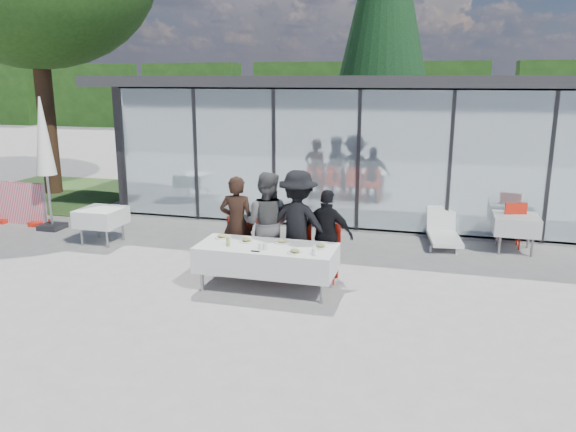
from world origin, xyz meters
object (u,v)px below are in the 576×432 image
object	(u,v)px
dining_table	(267,258)
diner_a	(237,224)
diner_chair_c	(298,247)
plate_b	(247,240)
market_umbrella	(44,145)
plate_a	(222,236)
spare_chair_b	(512,223)
diner_chair_d	(327,249)
lounger	(443,232)
spare_table_left	(101,217)
diner_d	(327,235)
juice_bottle	(228,242)
conifer_tree	(385,3)
plate_d	(321,246)
spare_table_right	(516,224)
plate_c	(282,241)
diner_chair_a	(237,242)
diner_b	(267,223)
folded_eyeglasses	(255,251)
plate_extra	(295,251)
diner_c	(298,224)

from	to	relation	value
dining_table	diner_a	world-z (taller)	diner_a
diner_chair_c	plate_b	distance (m)	0.98
market_umbrella	diner_a	bearing A→B (deg)	-16.64
plate_a	spare_chair_b	xyz separation A→B (m)	(4.97, 3.31, -0.24)
diner_chair_d	lounger	size ratio (longest dim) A/B	0.69
diner_a	spare_table_left	xyz separation A→B (m)	(-3.37, 0.89, -0.31)
diner_d	spare_chair_b	world-z (taller)	diner_d
juice_bottle	conifer_tree	world-z (taller)	conifer_tree
plate_d	spare_table_left	distance (m)	5.27
plate_a	juice_bottle	xyz separation A→B (m)	(0.27, -0.40, 0.04)
conifer_tree	market_umbrella	bearing A→B (deg)	-120.54
plate_a	dining_table	bearing A→B (deg)	-14.84
spare_table_right	plate_b	bearing A→B (deg)	-144.72
diner_a	spare_table_right	bearing A→B (deg)	-156.87
plate_c	market_umbrella	xyz separation A→B (m)	(-6.11, 2.09, 1.17)
diner_chair_a	diner_b	distance (m)	0.67
plate_d	diner_b	bearing A→B (deg)	149.78
diner_chair_d	market_umbrella	world-z (taller)	market_umbrella
plate_a	market_umbrella	xyz separation A→B (m)	(-5.06, 2.08, 1.17)
plate_c	folded_eyeglasses	distance (m)	0.63
diner_d	spare_table_left	world-z (taller)	diner_d
spare_table_left	spare_table_right	size ratio (longest dim) A/B	1.00
diner_b	spare_table_left	distance (m)	4.03
diner_a	plate_extra	xyz separation A→B (m)	(1.34, -1.04, -0.09)
folded_eyeglasses	market_umbrella	bearing A→B (deg)	155.50
spare_chair_b	conifer_tree	size ratio (longest dim) A/B	0.09
folded_eyeglasses	spare_chair_b	size ratio (longest dim) A/B	0.14
diner_a	lounger	size ratio (longest dim) A/B	1.23
diner_chair_c	lounger	bearing A→B (deg)	48.28
diner_chair_c	juice_bottle	xyz separation A→B (m)	(-0.92, -0.92, 0.28)
diner_chair_a	diner_c	bearing A→B (deg)	1.44
diner_c	plate_d	world-z (taller)	diner_c
diner_d	spare_chair_b	distance (m)	4.28
diner_a	conifer_tree	xyz separation A→B (m)	(1.15, 12.16, 5.12)
plate_b	folded_eyeglasses	distance (m)	0.57
plate_c	lounger	distance (m)	4.21
plate_extra	spare_table_right	size ratio (longest dim) A/B	0.29
dining_table	plate_d	world-z (taller)	plate_d
dining_table	diner_b	xyz separation A→B (m)	(-0.24, 0.78, 0.37)
plate_b	diner_a	bearing A→B (deg)	122.07
diner_chair_d	diner_chair_a	bearing A→B (deg)	180.00
diner_chair_a	juice_bottle	xyz separation A→B (m)	(0.20, -0.92, 0.28)
diner_c	spare_table_right	distance (m)	4.62
diner_chair_c	market_umbrella	size ratio (longest dim) A/B	0.33
plate_c	market_umbrella	bearing A→B (deg)	161.09
plate_b	market_umbrella	distance (m)	6.07
diner_chair_d	folded_eyeglasses	distance (m)	1.45
diner_c	plate_a	xyz separation A→B (m)	(-1.19, -0.55, -0.16)
diner_d	spare_table_left	bearing A→B (deg)	-1.59
folded_eyeglasses	conifer_tree	distance (m)	14.29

